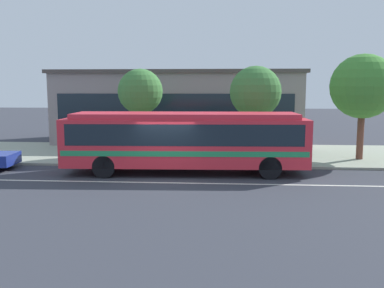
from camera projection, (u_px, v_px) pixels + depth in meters
ground_plane at (166, 179)px, 18.46m from camera, size 120.00×120.00×0.00m
sidewalk_slab at (181, 154)px, 24.95m from camera, size 60.00×8.00×0.12m
lane_stripe_center at (164, 183)px, 17.67m from camera, size 56.00×0.16×0.01m
transit_bus at (185, 138)px, 19.39m from camera, size 11.12×2.99×2.80m
pedestrian_waiting_near_sign at (120, 140)px, 23.14m from camera, size 0.46×0.46×1.61m
pedestrian_walking_along_curb at (126, 142)px, 22.20m from camera, size 0.47×0.47×1.68m
bus_stop_sign at (260, 135)px, 20.79m from camera, size 0.10×0.44×2.32m
street_tree_near_stop at (140, 92)px, 23.82m from camera, size 2.54×2.54×4.88m
street_tree_mid_block at (256, 92)px, 22.60m from camera, size 2.77×2.77×4.98m
street_tree_far_end at (363, 87)px, 22.24m from camera, size 3.40×3.40×5.59m
station_building at (180, 106)px, 30.76m from camera, size 17.05×7.79×5.10m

